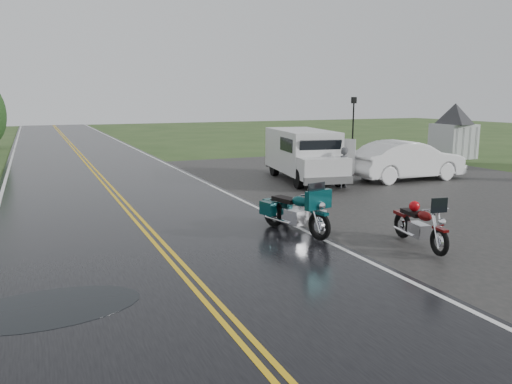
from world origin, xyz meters
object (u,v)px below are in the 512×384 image
at_px(sedan_white, 407,161).
at_px(lamp_post_far_right, 353,130).
at_px(visitor_center, 455,117).
at_px(motorcycle_red, 440,231).
at_px(person_at_van, 343,169).
at_px(motorcycle_silver, 319,212).
at_px(motorcycle_teal, 320,214).
at_px(van_white, 299,161).

relative_size(sedan_white, lamp_post_far_right, 1.42).
bearing_deg(lamp_post_far_right, sedan_white, -103.53).
distance_m(visitor_center, motorcycle_red, 20.35).
bearing_deg(lamp_post_far_right, person_at_van, -127.30).
bearing_deg(motorcycle_red, person_at_van, 80.53).
distance_m(motorcycle_silver, sedan_white, 9.81).
height_order(motorcycle_teal, van_white, van_white).
distance_m(visitor_center, sedan_white, 9.78).
distance_m(motorcycle_red, lamp_post_far_right, 16.94).
xyz_separation_m(visitor_center, motorcycle_teal, (-16.37, -11.94, -1.68)).
bearing_deg(person_at_van, visitor_center, -177.37).
xyz_separation_m(motorcycle_red, motorcycle_silver, (-1.32, 2.89, -0.06)).
bearing_deg(lamp_post_far_right, van_white, -137.68).
bearing_deg(person_at_van, sedan_white, 164.79).
xyz_separation_m(motorcycle_silver, person_at_van, (4.24, 5.25, 0.22)).
xyz_separation_m(person_at_van, sedan_white, (3.65, 0.58, 0.04)).
bearing_deg(motorcycle_red, visitor_center, 54.20).
distance_m(motorcycle_silver, lamp_post_far_right, 15.25).
height_order(visitor_center, motorcycle_silver, visitor_center).
height_order(motorcycle_silver, person_at_van, person_at_van).
bearing_deg(lamp_post_far_right, motorcycle_red, -118.41).
bearing_deg(visitor_center, motorcycle_silver, -144.90).
xyz_separation_m(motorcycle_silver, lamp_post_far_right, (9.36, 11.98, 1.22)).
bearing_deg(motorcycle_silver, person_at_van, 35.63).
bearing_deg(motorcycle_teal, sedan_white, 24.81).
xyz_separation_m(motorcycle_teal, person_at_van, (4.69, 6.00, 0.08)).
xyz_separation_m(motorcycle_red, van_white, (1.31, 8.74, 0.47)).
height_order(visitor_center, motorcycle_teal, visitor_center).
relative_size(van_white, sedan_white, 1.10).
bearing_deg(visitor_center, motorcycle_red, -136.04).
relative_size(visitor_center, lamp_post_far_right, 4.46).
distance_m(visitor_center, lamp_post_far_right, 6.63).
distance_m(van_white, person_at_van, 1.74).
xyz_separation_m(visitor_center, motorcycle_red, (-14.59, -14.07, -1.76)).
bearing_deg(person_at_van, lamp_post_far_right, -151.62).
bearing_deg(van_white, motorcycle_teal, -105.12).
bearing_deg(motorcycle_red, motorcycle_teal, 140.03).
bearing_deg(lamp_post_far_right, motorcycle_silver, -128.01).
relative_size(visitor_center, van_white, 2.85).
height_order(person_at_van, sedan_white, sedan_white).
bearing_deg(motorcycle_red, lamp_post_far_right, 71.83).
bearing_deg(visitor_center, motorcycle_teal, -143.90).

